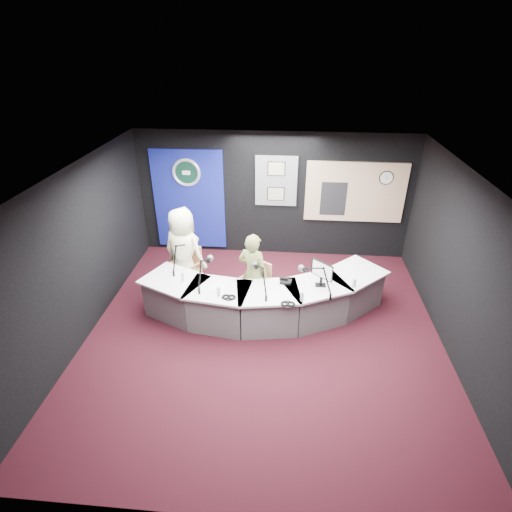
# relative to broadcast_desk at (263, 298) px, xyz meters

# --- Properties ---
(ground) EXTENTS (6.00, 6.00, 0.00)m
(ground) POSITION_rel_broadcast_desk_xyz_m (0.05, -0.55, -0.38)
(ground) COLOR black
(ground) RESTS_ON ground
(ceiling) EXTENTS (6.00, 6.00, 0.02)m
(ceiling) POSITION_rel_broadcast_desk_xyz_m (0.05, -0.55, 2.42)
(ceiling) COLOR silver
(ceiling) RESTS_ON ground
(wall_back) EXTENTS (6.00, 0.02, 2.80)m
(wall_back) POSITION_rel_broadcast_desk_xyz_m (0.05, 2.45, 1.02)
(wall_back) COLOR black
(wall_back) RESTS_ON ground
(wall_front) EXTENTS (6.00, 0.02, 2.80)m
(wall_front) POSITION_rel_broadcast_desk_xyz_m (0.05, -3.55, 1.02)
(wall_front) COLOR black
(wall_front) RESTS_ON ground
(wall_left) EXTENTS (0.02, 6.00, 2.80)m
(wall_left) POSITION_rel_broadcast_desk_xyz_m (-2.95, -0.55, 1.02)
(wall_left) COLOR black
(wall_left) RESTS_ON ground
(wall_right) EXTENTS (0.02, 6.00, 2.80)m
(wall_right) POSITION_rel_broadcast_desk_xyz_m (3.05, -0.55, 1.02)
(wall_right) COLOR black
(wall_right) RESTS_ON ground
(broadcast_desk) EXTENTS (4.50, 1.90, 0.75)m
(broadcast_desk) POSITION_rel_broadcast_desk_xyz_m (0.00, 0.00, 0.00)
(broadcast_desk) COLOR silver
(broadcast_desk) RESTS_ON ground
(backdrop_panel) EXTENTS (1.60, 0.05, 2.30)m
(backdrop_panel) POSITION_rel_broadcast_desk_xyz_m (-1.85, 2.42, 0.88)
(backdrop_panel) COLOR navy
(backdrop_panel) RESTS_ON wall_back
(agency_seal) EXTENTS (0.63, 0.07, 0.63)m
(agency_seal) POSITION_rel_broadcast_desk_xyz_m (-1.85, 2.38, 1.52)
(agency_seal) COLOR silver
(agency_seal) RESTS_ON backdrop_panel
(seal_center) EXTENTS (0.48, 0.01, 0.48)m
(seal_center) POSITION_rel_broadcast_desk_xyz_m (-1.85, 2.38, 1.52)
(seal_center) COLOR black
(seal_center) RESTS_ON backdrop_panel
(pinboard) EXTENTS (0.90, 0.04, 1.10)m
(pinboard) POSITION_rel_broadcast_desk_xyz_m (0.10, 2.42, 1.38)
(pinboard) COLOR slate
(pinboard) RESTS_ON wall_back
(framed_photo_upper) EXTENTS (0.34, 0.02, 0.27)m
(framed_photo_upper) POSITION_rel_broadcast_desk_xyz_m (0.10, 2.39, 1.65)
(framed_photo_upper) COLOR gray
(framed_photo_upper) RESTS_ON pinboard
(framed_photo_lower) EXTENTS (0.34, 0.02, 0.27)m
(framed_photo_lower) POSITION_rel_broadcast_desk_xyz_m (0.10, 2.39, 1.09)
(framed_photo_lower) COLOR gray
(framed_photo_lower) RESTS_ON pinboard
(booth_window_frame) EXTENTS (2.12, 0.06, 1.32)m
(booth_window_frame) POSITION_rel_broadcast_desk_xyz_m (1.80, 2.42, 1.18)
(booth_window_frame) COLOR tan
(booth_window_frame) RESTS_ON wall_back
(booth_glow) EXTENTS (2.00, 0.02, 1.20)m
(booth_glow) POSITION_rel_broadcast_desk_xyz_m (1.80, 2.41, 1.18)
(booth_glow) COLOR #FEDAA1
(booth_glow) RESTS_ON booth_window_frame
(equipment_rack) EXTENTS (0.55, 0.02, 0.75)m
(equipment_rack) POSITION_rel_broadcast_desk_xyz_m (1.35, 2.39, 1.03)
(equipment_rack) COLOR black
(equipment_rack) RESTS_ON booth_window_frame
(wall_clock) EXTENTS (0.28, 0.01, 0.28)m
(wall_clock) POSITION_rel_broadcast_desk_xyz_m (2.40, 2.39, 1.52)
(wall_clock) COLOR white
(wall_clock) RESTS_ON booth_window_frame
(armchair_left) EXTENTS (0.80, 0.80, 1.06)m
(armchair_left) POSITION_rel_broadcast_desk_xyz_m (-1.57, 0.68, 0.15)
(armchair_left) COLOR #9D6847
(armchair_left) RESTS_ON ground
(armchair_right) EXTENTS (0.77, 0.77, 0.98)m
(armchair_right) POSITION_rel_broadcast_desk_xyz_m (-0.20, 0.16, 0.11)
(armchair_right) COLOR #9D6847
(armchair_right) RESTS_ON ground
(draped_jacket) EXTENTS (0.49, 0.32, 0.70)m
(draped_jacket) POSITION_rel_broadcast_desk_xyz_m (-1.71, 0.90, 0.24)
(draped_jacket) COLOR gray
(draped_jacket) RESTS_ON armchair_left
(person_man) EXTENTS (1.01, 0.83, 1.77)m
(person_man) POSITION_rel_broadcast_desk_xyz_m (-1.57, 0.68, 0.51)
(person_man) COLOR #F7F8C7
(person_man) RESTS_ON ground
(person_woman) EXTENTS (0.67, 0.57, 1.56)m
(person_woman) POSITION_rel_broadcast_desk_xyz_m (-0.20, 0.16, 0.41)
(person_woman) COLOR olive
(person_woman) RESTS_ON ground
(computer_monitor) EXTENTS (0.36, 0.33, 0.32)m
(computer_monitor) POSITION_rel_broadcast_desk_xyz_m (0.99, -0.06, 0.70)
(computer_monitor) COLOR black
(computer_monitor) RESTS_ON broadcast_desk
(desk_phone) EXTENTS (0.21, 0.18, 0.05)m
(desk_phone) POSITION_rel_broadcast_desk_xyz_m (0.40, -0.03, 0.40)
(desk_phone) COLOR black
(desk_phone) RESTS_ON broadcast_desk
(headphones_near) EXTENTS (0.23, 0.23, 0.04)m
(headphones_near) POSITION_rel_broadcast_desk_xyz_m (0.44, -0.67, 0.39)
(headphones_near) COLOR black
(headphones_near) RESTS_ON broadcast_desk
(headphones_far) EXTENTS (0.19, 0.19, 0.03)m
(headphones_far) POSITION_rel_broadcast_desk_xyz_m (-0.53, -0.57, 0.39)
(headphones_far) COLOR black
(headphones_far) RESTS_ON broadcast_desk
(paper_stack) EXTENTS (0.26, 0.34, 0.00)m
(paper_stack) POSITION_rel_broadcast_desk_xyz_m (-1.52, 0.01, 0.38)
(paper_stack) COLOR white
(paper_stack) RESTS_ON broadcast_desk
(notepad) EXTENTS (0.24, 0.32, 0.00)m
(notepad) POSITION_rel_broadcast_desk_xyz_m (-0.72, -0.23, 0.38)
(notepad) COLOR white
(notepad) RESTS_ON broadcast_desk
(boom_mic_a) EXTENTS (0.26, 0.72, 0.60)m
(boom_mic_a) POSITION_rel_broadcast_desk_xyz_m (-1.53, 0.31, 0.68)
(boom_mic_a) COLOR black
(boom_mic_a) RESTS_ON broadcast_desk
(boom_mic_b) EXTENTS (0.21, 0.73, 0.60)m
(boom_mic_b) POSITION_rel_broadcast_desk_xyz_m (-0.99, -0.18, 0.68)
(boom_mic_b) COLOR black
(boom_mic_b) RESTS_ON broadcast_desk
(boom_mic_c) EXTENTS (0.36, 0.69, 0.60)m
(boom_mic_c) POSITION_rel_broadcast_desk_xyz_m (-0.03, -0.31, 0.68)
(boom_mic_c) COLOR black
(boom_mic_c) RESTS_ON broadcast_desk
(boom_mic_d) EXTENTS (0.60, 0.51, 0.60)m
(boom_mic_d) POSITION_rel_broadcast_desk_xyz_m (0.88, -0.28, 0.68)
(boom_mic_d) COLOR black
(boom_mic_d) RESTS_ON broadcast_desk
(water_bottles) EXTENTS (3.02, 0.58, 0.18)m
(water_bottles) POSITION_rel_broadcast_desk_xyz_m (0.08, -0.28, 0.46)
(water_bottles) COLOR silver
(water_bottles) RESTS_ON broadcast_desk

